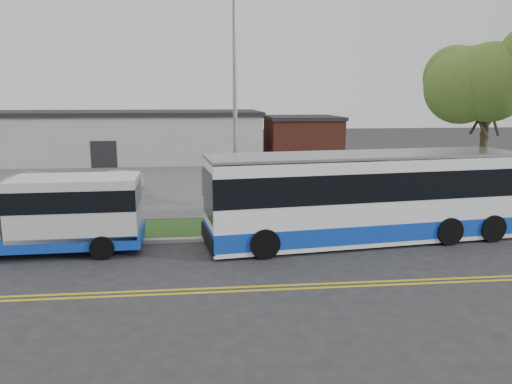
{
  "coord_description": "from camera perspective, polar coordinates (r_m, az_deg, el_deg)",
  "views": [
    {
      "loc": [
        1.61,
        -17.81,
        5.55
      ],
      "look_at": [
        3.86,
        2.78,
        1.6
      ],
      "focal_mm": 35.0,
      "sensor_mm": 36.0,
      "label": 1
    }
  ],
  "objects": [
    {
      "name": "curb",
      "position": [
        19.75,
        -10.7,
        -5.49
      ],
      "size": [
        80.0,
        0.3,
        0.15
      ],
      "primitive_type": "cube",
      "color": "#9E9B93",
      "rests_on": "ground"
    },
    {
      "name": "parked_car_a",
      "position": [
        29.58,
        -15.37,
        1.05
      ],
      "size": [
        2.43,
        4.11,
        1.28
      ],
      "primitive_type": "imported",
      "rotation": [
        0.0,
        0.0,
        -0.29
      ],
      "color": "#BABCC2",
      "rests_on": "parking_lot"
    },
    {
      "name": "ground",
      "position": [
        18.72,
        -10.94,
        -6.65
      ],
      "size": [
        140.0,
        140.0,
        0.0
      ],
      "primitive_type": "plane",
      "color": "#28282B",
      "rests_on": "ground"
    },
    {
      "name": "brick_wing",
      "position": [
        44.85,
        5.26,
        6.17
      ],
      "size": [
        6.3,
        7.3,
        3.9
      ],
      "color": "brown",
      "rests_on": "ground"
    },
    {
      "name": "lane_line_north",
      "position": [
        15.11,
        -12.12,
        -10.99
      ],
      "size": [
        70.0,
        0.12,
        0.01
      ],
      "primitive_type": "cube",
      "color": "gold",
      "rests_on": "ground"
    },
    {
      "name": "parking_lot",
      "position": [
        35.28,
        -8.77,
        1.71
      ],
      "size": [
        80.0,
        25.0,
        0.1
      ],
      "primitive_type": "cube",
      "color": "#4C4C4F",
      "rests_on": "ground"
    },
    {
      "name": "tree_east",
      "position": [
        24.23,
        25.06,
        11.36
      ],
      "size": [
        5.2,
        5.2,
        8.33
      ],
      "color": "#32251B",
      "rests_on": "verge"
    },
    {
      "name": "streetlight_near",
      "position": [
        20.59,
        -2.39,
        9.91
      ],
      "size": [
        0.35,
        1.53,
        9.5
      ],
      "color": "gray",
      "rests_on": "verge"
    },
    {
      "name": "shuttle_bus",
      "position": [
        19.3,
        -21.85,
        -2.2
      ],
      "size": [
        7.26,
        2.62,
        2.75
      ],
      "rotation": [
        0.0,
        0.0,
        0.03
      ],
      "color": "#103CB6",
      "rests_on": "ground"
    },
    {
      "name": "parked_car_b",
      "position": [
        30.71,
        -25.69,
        0.62
      ],
      "size": [
        2.73,
        4.37,
        1.18
      ],
      "primitive_type": "imported",
      "rotation": [
        0.0,
        0.0,
        -0.28
      ],
      "color": "white",
      "rests_on": "parking_lot"
    },
    {
      "name": "transit_bus",
      "position": [
        19.81,
        12.28,
        -0.56
      ],
      "size": [
        12.61,
        4.3,
        3.43
      ],
      "rotation": [
        0.0,
        0.0,
        0.12
      ],
      "color": "white",
      "rests_on": "ground"
    },
    {
      "name": "lane_line_south",
      "position": [
        14.83,
        -12.23,
        -11.42
      ],
      "size": [
        70.0,
        0.12,
        0.01
      ],
      "primitive_type": "cube",
      "color": "gold",
      "rests_on": "ground"
    },
    {
      "name": "commercial_building",
      "position": [
        45.57,
        -15.92,
        6.16
      ],
      "size": [
        25.4,
        10.4,
        4.35
      ],
      "color": "#9E9E99",
      "rests_on": "ground"
    },
    {
      "name": "verge",
      "position": [
        21.49,
        -10.34,
        -4.21
      ],
      "size": [
        80.0,
        3.3,
        0.1
      ],
      "primitive_type": "cube",
      "color": "#29511B",
      "rests_on": "ground"
    }
  ]
}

